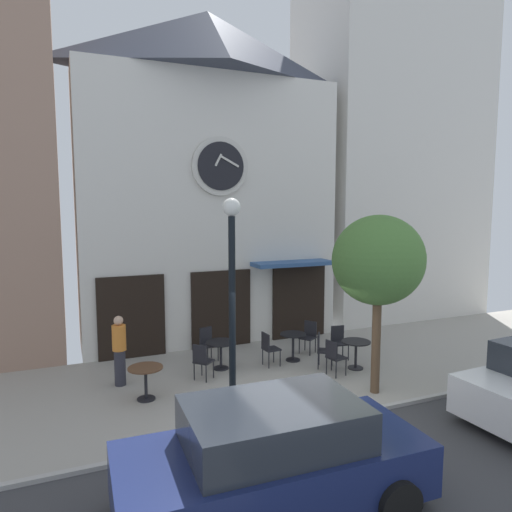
% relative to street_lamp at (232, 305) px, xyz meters
% --- Properties ---
extents(ground_plane, '(27.76, 11.06, 0.13)m').
position_rel_street_lamp_xyz_m(ground_plane, '(1.17, -1.27, -2.25)').
color(ground_plane, '#9E998E').
extents(clock_building, '(7.84, 3.28, 10.00)m').
position_rel_street_lamp_xyz_m(clock_building, '(1.17, 5.28, 2.93)').
color(clock_building, silver).
rests_on(clock_building, ground_plane).
extents(neighbor_building_right, '(6.65, 4.14, 14.54)m').
position_rel_street_lamp_xyz_m(neighbor_building_right, '(8.82, 6.33, 5.05)').
color(neighbor_building_right, silver).
rests_on(neighbor_building_right, ground_plane).
extents(street_lamp, '(0.36, 0.36, 4.38)m').
position_rel_street_lamp_xyz_m(street_lamp, '(0.00, 0.00, 0.00)').
color(street_lamp, black).
rests_on(street_lamp, ground_plane).
extents(street_tree, '(2.10, 1.89, 4.03)m').
position_rel_street_lamp_xyz_m(street_tree, '(3.30, -0.37, 0.79)').
color(street_tree, brown).
rests_on(street_tree, ground_plane).
extents(cafe_table_center_right, '(0.76, 0.76, 0.73)m').
position_rel_street_lamp_xyz_m(cafe_table_center_right, '(-1.57, 1.24, -1.69)').
color(cafe_table_center_right, black).
rests_on(cafe_table_center_right, ground_plane).
extents(cafe_table_near_door, '(0.79, 0.79, 0.72)m').
position_rel_street_lamp_xyz_m(cafe_table_near_door, '(0.55, 2.41, -1.69)').
color(cafe_table_near_door, black).
rests_on(cafe_table_near_door, ground_plane).
extents(cafe_table_center, '(0.71, 0.71, 0.75)m').
position_rel_street_lamp_xyz_m(cafe_table_center, '(2.57, 2.26, -1.69)').
color(cafe_table_center, black).
rests_on(cafe_table_center, ground_plane).
extents(cafe_table_leftmost, '(0.75, 0.75, 0.73)m').
position_rel_street_lamp_xyz_m(cafe_table_leftmost, '(3.79, 1.08, -1.69)').
color(cafe_table_leftmost, black).
rests_on(cafe_table_leftmost, ground_plane).
extents(cafe_chair_near_tree, '(0.50, 0.50, 0.90)m').
position_rel_street_lamp_xyz_m(cafe_chair_near_tree, '(0.43, 3.20, -1.70)').
color(cafe_chair_near_tree, black).
rests_on(cafe_chair_near_tree, ground_plane).
extents(cafe_chair_mid_row, '(0.45, 0.45, 0.90)m').
position_rel_street_lamp_xyz_m(cafe_chair_mid_row, '(3.82, 1.94, -1.70)').
color(cafe_chair_mid_row, black).
rests_on(cafe_chair_mid_row, ground_plane).
extents(cafe_chair_near_lamp, '(0.47, 0.47, 0.90)m').
position_rel_street_lamp_xyz_m(cafe_chair_near_lamp, '(2.99, 0.87, -1.70)').
color(cafe_chair_near_lamp, black).
rests_on(cafe_chair_near_lamp, ground_plane).
extents(cafe_chair_facing_street, '(0.55, 0.55, 0.90)m').
position_rel_street_lamp_xyz_m(cafe_chair_facing_street, '(3.31, 2.71, -1.70)').
color(cafe_chair_facing_street, black).
rests_on(cafe_chair_facing_street, ground_plane).
extents(cafe_chair_under_awning, '(0.56, 0.56, 0.90)m').
position_rel_street_lamp_xyz_m(cafe_chair_under_awning, '(3.02, 1.49, -1.70)').
color(cafe_chair_under_awning, black).
rests_on(cafe_chair_under_awning, ground_plane).
extents(cafe_chair_left_end, '(0.56, 0.56, 0.90)m').
position_rel_street_lamp_xyz_m(cafe_chair_left_end, '(-0.13, 1.84, -1.70)').
color(cafe_chair_left_end, black).
rests_on(cafe_chair_left_end, ground_plane).
extents(cafe_chair_curbside, '(0.43, 0.43, 0.90)m').
position_rel_street_lamp_xyz_m(cafe_chair_curbside, '(1.78, 2.12, -1.70)').
color(cafe_chair_curbside, black).
rests_on(cafe_chair_curbside, ground_plane).
extents(pedestrian_orange, '(0.35, 0.35, 1.67)m').
position_rel_street_lamp_xyz_m(pedestrian_orange, '(-1.99, 2.30, -1.36)').
color(pedestrian_orange, '#2D2D38').
rests_on(pedestrian_orange, ground_plane).
extents(parked_car_navy, '(4.35, 2.12, 1.55)m').
position_rel_street_lamp_xyz_m(parked_car_navy, '(-0.54, -3.16, -1.46)').
color(parked_car_navy, navy).
rests_on(parked_car_navy, ground_plane).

